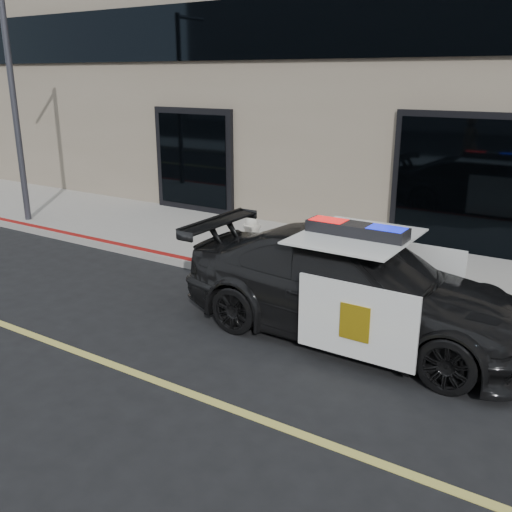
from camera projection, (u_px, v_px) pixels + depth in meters
The scene contains 5 objects.
ground at pixel (405, 473), 5.28m from camera, with size 120.00×120.00×0.00m, color black.
sidewalk_n at pixel (510, 292), 9.47m from camera, with size 60.00×3.50×0.15m, color gray.
police_car at pixel (354, 286), 7.90m from camera, with size 2.27×4.97×1.63m.
fire_hydrant at pixel (252, 239), 10.84m from camera, with size 0.39×0.54×0.86m.
street_light at pixel (11, 99), 13.06m from camera, with size 0.14×1.31×5.17m.
Camera 1 is at (1.24, -4.47, 3.52)m, focal length 40.00 mm.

